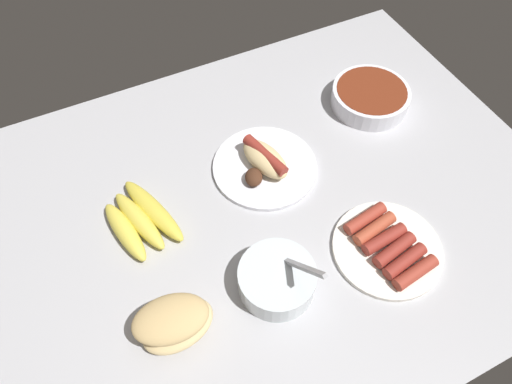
{
  "coord_description": "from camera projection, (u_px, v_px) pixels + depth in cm",
  "views": [
    {
      "loc": [
        -23.81,
        -44.81,
        77.65
      ],
      "look_at": [
        -1.37,
        1.55,
        3.0
      ],
      "focal_mm": 31.95,
      "sensor_mm": 36.0,
      "label": 1
    }
  ],
  "objects": [
    {
      "name": "bowl_coleslaw",
      "position": [
        277.0,
        279.0,
        0.8
      ],
      "size": [
        13.87,
        14.38,
        14.7
      ],
      "color": "silver",
      "rests_on": "ground_plane"
    },
    {
      "name": "banana_bunch",
      "position": [
        140.0,
        220.0,
        0.89
      ],
      "size": [
        14.25,
        19.71,
        3.46
      ],
      "color": "#E5D14C",
      "rests_on": "ground_plane"
    },
    {
      "name": "ground_plane",
      "position": [
        265.0,
        208.0,
        0.94
      ],
      "size": [
        120.0,
        90.0,
        3.0
      ],
      "primitive_type": "cube",
      "color": "#B2B2B7"
    },
    {
      "name": "plate_hotdog_assembled",
      "position": [
        264.0,
        164.0,
        0.96
      ],
      "size": [
        22.32,
        22.32,
        5.61
      ],
      "color": "white",
      "rests_on": "ground_plane"
    },
    {
      "name": "bread_stack",
      "position": [
        174.0,
        322.0,
        0.75
      ],
      "size": [
        14.39,
        10.26,
        7.2
      ],
      "color": "#E5C689",
      "rests_on": "ground_plane"
    },
    {
      "name": "plate_sausages",
      "position": [
        388.0,
        247.0,
        0.86
      ],
      "size": [
        20.82,
        20.82,
        3.47
      ],
      "color": "white",
      "rests_on": "ground_plane"
    },
    {
      "name": "bowl_chili",
      "position": [
        370.0,
        96.0,
        1.07
      ],
      "size": [
        18.1,
        18.1,
        4.54
      ],
      "color": "white",
      "rests_on": "ground_plane"
    }
  ]
}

